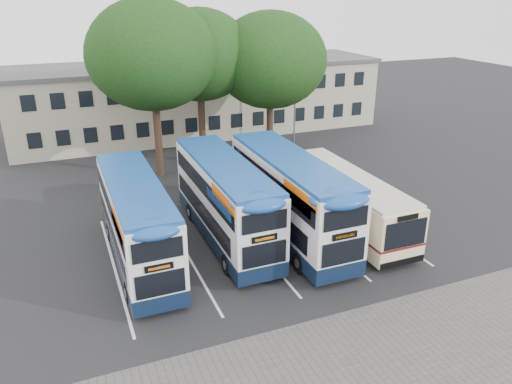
{
  "coord_description": "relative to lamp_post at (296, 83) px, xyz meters",
  "views": [
    {
      "loc": [
        -12.28,
        -16.27,
        12.19
      ],
      "look_at": [
        -3.58,
        5.0,
        2.78
      ],
      "focal_mm": 35.0,
      "sensor_mm": 36.0,
      "label": 1
    }
  ],
  "objects": [
    {
      "name": "ground",
      "position": [
        -6.0,
        -19.97,
        -5.08
      ],
      "size": [
        120.0,
        120.0,
        0.0
      ],
      "primitive_type": "plane",
      "color": "black",
      "rests_on": "ground"
    },
    {
      "name": "paving_strip",
      "position": [
        -8.0,
        -24.97,
        -5.08
      ],
      "size": [
        40.0,
        6.0,
        0.01
      ],
      "primitive_type": "cube",
      "color": "#595654",
      "rests_on": "ground"
    },
    {
      "name": "bay_lines",
      "position": [
        -9.75,
        -14.97,
        -5.08
      ],
      "size": [
        14.12,
        11.0,
        0.01
      ],
      "color": "silver",
      "rests_on": "ground"
    },
    {
      "name": "depot_building",
      "position": [
        -6.0,
        7.02,
        -1.93
      ],
      "size": [
        32.4,
        8.4,
        6.2
      ],
      "color": "#B3A490",
      "rests_on": "ground"
    },
    {
      "name": "lamp_post",
      "position": [
        0.0,
        0.0,
        0.0
      ],
      "size": [
        0.25,
        1.05,
        9.06
      ],
      "color": "gray",
      "rests_on": "ground"
    },
    {
      "name": "tree_left",
      "position": [
        -12.01,
        -3.22,
        3.14
      ],
      "size": [
        8.41,
        8.41,
        11.81
      ],
      "color": "black",
      "rests_on": "ground"
    },
    {
      "name": "tree_mid",
      "position": [
        -8.41,
        -1.61,
        2.77
      ],
      "size": [
        7.5,
        7.5,
        11.07
      ],
      "color": "black",
      "rests_on": "ground"
    },
    {
      "name": "tree_right",
      "position": [
        -3.47,
        -2.75,
        2.32
      ],
      "size": [
        8.09,
        8.09,
        10.85
      ],
      "color": "black",
      "rests_on": "ground"
    },
    {
      "name": "bus_dd_left",
      "position": [
        -15.47,
        -14.7,
        -2.84
      ],
      "size": [
        2.37,
        9.78,
        4.07
      ],
      "color": "#0E1C34",
      "rests_on": "ground"
    },
    {
      "name": "bus_dd_mid",
      "position": [
        -10.9,
        -14.02,
        -2.75
      ],
      "size": [
        2.46,
        10.16,
        4.23
      ],
      "color": "#0E1C34",
      "rests_on": "ground"
    },
    {
      "name": "bus_dd_right",
      "position": [
        -7.74,
        -15.05,
        -2.67
      ],
      "size": [
        2.55,
        10.52,
        4.38
      ],
      "color": "#0E1C34",
      "rests_on": "ground"
    },
    {
      "name": "bus_single",
      "position": [
        -4.41,
        -15.07,
        -3.38
      ],
      "size": [
        2.57,
        10.11,
        3.02
      ],
      "color": "#FFE4AA",
      "rests_on": "ground"
    }
  ]
}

